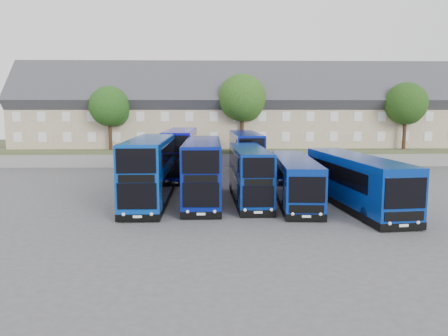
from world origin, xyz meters
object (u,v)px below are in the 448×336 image
Objects in this scene: dd_front_mid at (203,172)px; tree_mid at (243,100)px; tree_east at (407,105)px; coach_east_a at (295,181)px; tree_far at (427,103)px; tree_west at (111,108)px; dd_front_left at (150,172)px.

tree_mid is at bearing 77.90° from dd_front_mid.
tree_east is (20.00, -0.50, -0.68)m from tree_mid.
tree_far is at bearing 53.68° from coach_east_a.
coach_east_a is at bearing -129.80° from tree_east.
tree_east is at bearing 40.29° from dd_front_mid.
tree_mid is 20.02m from tree_east.
coach_east_a is at bearing -130.00° from tree_far.
tree_west is 16.04m from tree_mid.
tree_west is at bearing -178.21° from tree_mid.
tree_west is (-7.50, 21.12, 4.71)m from dd_front_left.
dd_front_mid is 1.41× the size of tree_east.
dd_front_left is 1.04× the size of dd_front_mid.
tree_mid reaches higher than tree_far.
tree_far reaches higher than dd_front_mid.
tree_far reaches higher than dd_front_left.
tree_mid is at bearing -165.96° from tree_far.
tree_east reaches higher than coach_east_a.
dd_front_mid is 41.69m from tree_far.
tree_west reaches higher than coach_east_a.
coach_east_a is 28.31m from tree_east.
tree_mid is 1.06× the size of tree_far.
dd_front_left is at bearing -143.46° from tree_east.
dd_front_mid is at bearing -137.76° from tree_far.
coach_east_a is 1.60× the size of tree_west.
dd_front_left is 23.93m from tree_mid.
tree_far reaches higher than tree_west.
coach_east_a is 28.57m from tree_west.
tree_east is at bearing -130.60° from tree_far.
dd_front_mid is 0.94× the size of coach_east_a.
coach_east_a is 22.84m from tree_mid.
tree_east is (17.74, 21.29, 5.77)m from coach_east_a.
coach_east_a is 1.33× the size of tree_mid.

